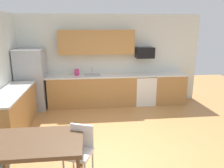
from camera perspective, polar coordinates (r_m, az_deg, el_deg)
ground_plane at (r=4.66m, az=1.38°, el=-15.20°), size 12.00×12.00×0.00m
wall_back at (r=6.74m, az=-1.53°, el=6.47°), size 5.80×0.10×2.70m
cabinet_run_back at (r=6.57m, az=-5.15°, el=-1.85°), size 2.60×0.60×0.90m
cabinet_run_back_right at (r=7.02m, az=14.62°, el=-1.19°), size 0.95×0.60×0.90m
cabinet_run_left at (r=5.44m, az=-24.78°, el=-6.82°), size 0.60×2.00×0.90m
countertop_back at (r=6.47m, az=-1.25°, el=2.25°), size 4.80×0.64×0.04m
countertop_left at (r=5.30m, az=-25.32°, el=-2.08°), size 0.64×2.00×0.04m
upper_cabinets_back at (r=6.44m, az=-4.11°, el=10.97°), size 2.20×0.34×0.70m
refrigerator at (r=6.59m, az=-20.42°, el=1.08°), size 0.76×0.70×1.74m
oven_range at (r=6.78m, az=8.47°, el=-1.38°), size 0.60×0.60×0.91m
microwave at (r=6.66m, az=8.62°, el=8.18°), size 0.54×0.36×0.32m
sink_basin at (r=6.46m, az=-5.19°, el=1.81°), size 0.48×0.40×0.14m
sink_faucet at (r=6.60m, az=-5.26°, el=3.51°), size 0.02×0.02×0.24m
dining_table at (r=3.45m, az=-19.74°, el=-14.75°), size 1.40×0.90×0.74m
chair_near_table at (r=3.55m, az=-8.49°, el=-16.30°), size 0.52×0.52×0.85m
kettle at (r=6.49m, az=-9.27°, el=2.99°), size 0.14×0.14×0.20m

